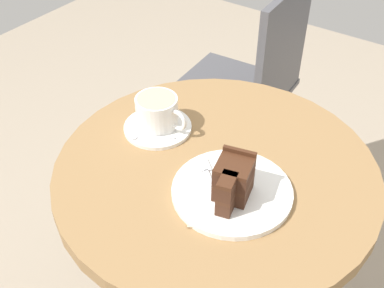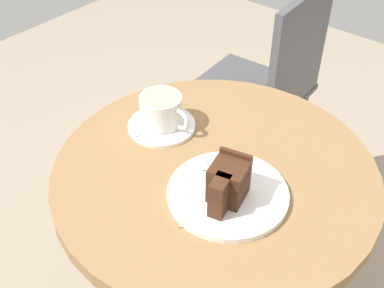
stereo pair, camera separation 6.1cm
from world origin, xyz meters
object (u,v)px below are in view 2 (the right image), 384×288
(coffee_cup, at_px, (162,110))
(cake_slice, at_px, (227,183))
(napkin, at_px, (219,204))
(cafe_chair, at_px, (268,84))
(fork, at_px, (206,179))
(saucer, at_px, (162,126))
(cake_plate, at_px, (228,193))
(teaspoon, at_px, (148,135))

(coffee_cup, bearing_deg, cake_slice, -20.96)
(napkin, distance_m, cafe_chair, 0.82)
(cake_slice, relative_size, fork, 0.83)
(saucer, bearing_deg, cake_plate, -17.66)
(teaspoon, distance_m, cake_slice, 0.25)
(cake_slice, bearing_deg, teaspoon, 170.15)
(saucer, height_order, cake_slice, cake_slice)
(saucer, distance_m, cake_slice, 0.27)
(fork, xyz_separation_m, napkin, (0.05, -0.03, -0.01))
(cake_slice, bearing_deg, coffee_cup, 159.04)
(saucer, relative_size, cafe_chair, 0.18)
(cake_slice, height_order, napkin, cake_slice)
(teaspoon, height_order, cake_plate, teaspoon)
(fork, bearing_deg, cafe_chair, -27.76)
(napkin, bearing_deg, fork, 153.43)
(saucer, height_order, cake_plate, cake_plate)
(cake_slice, bearing_deg, cafe_chair, 115.27)
(fork, distance_m, cafe_chair, 0.79)
(saucer, xyz_separation_m, coffee_cup, (-0.00, 0.00, 0.04))
(cake_plate, xyz_separation_m, cafe_chair, (-0.33, 0.69, -0.23))
(fork, bearing_deg, coffee_cup, 17.14)
(napkin, relative_size, cafe_chair, 0.21)
(cake_slice, distance_m, napkin, 0.05)
(cake_plate, xyz_separation_m, napkin, (0.00, -0.03, -0.00))
(cake_slice, bearing_deg, fork, 167.95)
(teaspoon, distance_m, cake_plate, 0.24)
(coffee_cup, distance_m, cake_plate, 0.26)
(cafe_chair, bearing_deg, coffee_cup, 3.87)
(saucer, height_order, coffee_cup, coffee_cup)
(coffee_cup, distance_m, cake_slice, 0.27)
(cake_plate, relative_size, cake_slice, 2.19)
(fork, bearing_deg, teaspoon, 31.55)
(teaspoon, relative_size, cake_slice, 0.85)
(coffee_cup, relative_size, napkin, 0.69)
(saucer, bearing_deg, napkin, -23.52)
(fork, bearing_deg, cake_plate, -136.83)
(teaspoon, bearing_deg, napkin, 134.48)
(saucer, xyz_separation_m, napkin, (0.24, -0.11, -0.00))
(cake_plate, height_order, cake_slice, cake_slice)
(teaspoon, bearing_deg, saucer, -117.02)
(saucer, xyz_separation_m, teaspoon, (0.00, -0.05, 0.01))
(teaspoon, bearing_deg, coffee_cup, -115.44)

